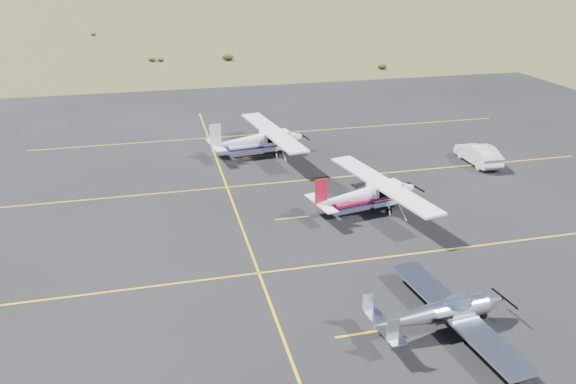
{
  "coord_description": "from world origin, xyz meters",
  "views": [
    {
      "loc": [
        -10.07,
        -20.67,
        13.89
      ],
      "look_at": [
        -3.22,
        7.63,
        1.6
      ],
      "focal_mm": 35.0,
      "sensor_mm": 36.0,
      "label": 1
    }
  ],
  "objects_px": {
    "aircraft_low_wing": "(443,312)",
    "sedan": "(478,154)",
    "aircraft_cessna": "(368,194)",
    "aircraft_plain": "(259,140)"
  },
  "relations": [
    {
      "from": "aircraft_low_wing",
      "to": "aircraft_cessna",
      "type": "relative_size",
      "value": 0.82
    },
    {
      "from": "aircraft_plain",
      "to": "sedan",
      "type": "distance_m",
      "value": 15.99
    },
    {
      "from": "aircraft_low_wing",
      "to": "sedan",
      "type": "bearing_deg",
      "value": 49.48
    },
    {
      "from": "aircraft_low_wing",
      "to": "sedan",
      "type": "relative_size",
      "value": 1.87
    },
    {
      "from": "aircraft_low_wing",
      "to": "aircraft_plain",
      "type": "bearing_deg",
      "value": 91.73
    },
    {
      "from": "aircraft_cessna",
      "to": "aircraft_plain",
      "type": "xyz_separation_m",
      "value": [
        -4.23,
        11.44,
        0.09
      ]
    },
    {
      "from": "aircraft_plain",
      "to": "sedan",
      "type": "xyz_separation_m",
      "value": [
        14.99,
        -5.56,
        -0.48
      ]
    },
    {
      "from": "sedan",
      "to": "aircraft_plain",
      "type": "bearing_deg",
      "value": -19.58
    },
    {
      "from": "aircraft_cessna",
      "to": "aircraft_plain",
      "type": "bearing_deg",
      "value": 99.25
    },
    {
      "from": "aircraft_low_wing",
      "to": "aircraft_plain",
      "type": "distance_m",
      "value": 23.04
    }
  ]
}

